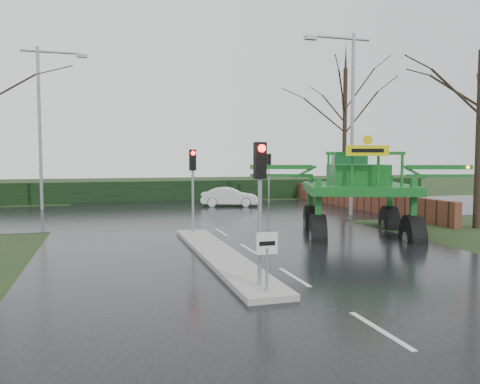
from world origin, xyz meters
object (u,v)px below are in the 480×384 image
object	(u,v)px
street_light_right	(348,107)
crop_sprayer	(318,178)
traffic_signal_far	(269,167)
traffic_signal_mid	(193,173)
traffic_signal_near	(260,183)
white_sedan	(230,206)
street_light_left_far	(45,113)
keep_left_sign	(267,252)

from	to	relation	value
street_light_right	crop_sprayer	distance (m)	8.98
traffic_signal_far	street_light_right	bearing A→B (deg)	101.95
traffic_signal_mid	street_light_right	distance (m)	11.05
traffic_signal_far	street_light_right	distance (m)	8.86
traffic_signal_near	white_sedan	bearing A→B (deg)	76.99
traffic_signal_near	street_light_right	xyz separation A→B (m)	(9.49, 13.01, 3.40)
street_light_left_far	crop_sprayer	xyz separation A→B (m)	(11.46, -14.59, -3.60)
keep_left_sign	street_light_left_far	size ratio (longest dim) A/B	0.14
traffic_signal_far	crop_sprayer	size ratio (longest dim) A/B	0.41
street_light_left_far	crop_sprayer	distance (m)	18.90
traffic_signal_near	street_light_left_far	distance (m)	22.37
traffic_signal_near	crop_sprayer	bearing A→B (deg)	54.55
crop_sprayer	traffic_signal_mid	bearing A→B (deg)	175.73
traffic_signal_near	crop_sprayer	distance (m)	7.88
street_light_right	crop_sprayer	xyz separation A→B (m)	(-4.93, -6.59, -3.60)
keep_left_sign	traffic_signal_near	size ratio (longest dim) A/B	0.38
traffic_signal_mid	crop_sprayer	size ratio (longest dim) A/B	0.41
street_light_right	street_light_left_far	world-z (taller)	same
keep_left_sign	street_light_right	bearing A→B (deg)	54.88
traffic_signal_near	street_light_right	bearing A→B (deg)	53.87
traffic_signal_mid	white_sedan	world-z (taller)	traffic_signal_mid
traffic_signal_mid	keep_left_sign	bearing A→B (deg)	-90.00
traffic_signal_far	street_light_left_far	xyz separation A→B (m)	(-14.69, -0.01, 3.40)
street_light_right	white_sedan	xyz separation A→B (m)	(-4.95, 6.66, -5.99)
traffic_signal_near	street_light_right	world-z (taller)	street_light_right
keep_left_sign	traffic_signal_far	bearing A→B (deg)	70.07
traffic_signal_far	crop_sprayer	bearing A→B (deg)	77.52
street_light_left_far	crop_sprayer	bearing A→B (deg)	-51.85
traffic_signal_near	traffic_signal_mid	world-z (taller)	same
street_light_right	keep_left_sign	bearing A→B (deg)	-125.12
traffic_signal_mid	traffic_signal_far	bearing A→B (deg)	58.07
traffic_signal_mid	traffic_signal_near	bearing A→B (deg)	-90.00
traffic_signal_mid	white_sedan	xyz separation A→B (m)	(4.54, 11.17, -2.59)
traffic_signal_near	traffic_signal_mid	bearing A→B (deg)	90.00
traffic_signal_mid	traffic_signal_far	distance (m)	14.75
traffic_signal_near	traffic_signal_mid	distance (m)	8.50
white_sedan	traffic_signal_near	bearing A→B (deg)	-176.84
keep_left_sign	crop_sprayer	size ratio (longest dim) A/B	0.16
white_sedan	street_light_left_far	bearing A→B (deg)	99.49
street_light_left_far	traffic_signal_far	bearing A→B (deg)	0.03
traffic_signal_far	crop_sprayer	xyz separation A→B (m)	(-3.23, -14.60, -0.20)
street_light_left_far	crop_sprayer	world-z (taller)	street_light_left_far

